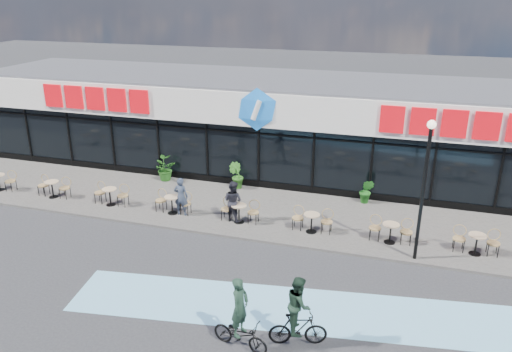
# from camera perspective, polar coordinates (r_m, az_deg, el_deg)

# --- Properties ---
(ground) EXTENTS (120.00, 120.00, 0.00)m
(ground) POSITION_cam_1_polar(r_m,az_deg,el_deg) (17.21, -6.43, -9.94)
(ground) COLOR #28282B
(ground) RESTS_ON ground
(sidewalk) EXTENTS (44.00, 5.00, 0.10)m
(sidewalk) POSITION_cam_1_polar(r_m,az_deg,el_deg) (20.91, -1.64, -3.81)
(sidewalk) COLOR #58554E
(sidewalk) RESTS_ON ground
(bike_lane) EXTENTS (14.17, 4.13, 0.01)m
(bike_lane) POSITION_cam_1_polar(r_m,az_deg,el_deg) (15.01, 5.93, -15.01)
(bike_lane) COLOR #73B6D9
(bike_lane) RESTS_ON ground
(building) EXTENTS (30.60, 6.57, 4.75)m
(building) POSITION_cam_1_polar(r_m,az_deg,el_deg) (25.05, 2.24, 5.96)
(building) COLOR black
(building) RESTS_ON ground
(lamp_post) EXTENTS (0.28, 0.28, 4.84)m
(lamp_post) POSITION_cam_1_polar(r_m,az_deg,el_deg) (16.85, 18.71, -0.34)
(lamp_post) COLOR black
(lamp_post) RESTS_ON sidewalk
(bistro_set_0) EXTENTS (1.54, 0.62, 0.90)m
(bistro_set_0) POSITION_cam_1_polar(r_m,az_deg,el_deg) (25.43, -27.21, -0.40)
(bistro_set_0) COLOR tan
(bistro_set_0) RESTS_ON sidewalk
(bistro_set_1) EXTENTS (1.54, 0.62, 0.90)m
(bistro_set_1) POSITION_cam_1_polar(r_m,az_deg,el_deg) (23.58, -22.13, -1.15)
(bistro_set_1) COLOR tan
(bistro_set_1) RESTS_ON sidewalk
(bistro_set_2) EXTENTS (1.54, 0.62, 0.90)m
(bistro_set_2) POSITION_cam_1_polar(r_m,az_deg,el_deg) (21.95, -16.23, -2.00)
(bistro_set_2) COLOR tan
(bistro_set_2) RESTS_ON sidewalk
(bistro_set_3) EXTENTS (1.54, 0.62, 0.90)m
(bistro_set_3) POSITION_cam_1_polar(r_m,az_deg,el_deg) (20.59, -9.47, -2.96)
(bistro_set_3) COLOR tan
(bistro_set_3) RESTS_ON sidewalk
(bistro_set_4) EXTENTS (1.54, 0.62, 0.90)m
(bistro_set_4) POSITION_cam_1_polar(r_m,az_deg,el_deg) (19.57, -1.87, -3.98)
(bistro_set_4) COLOR tan
(bistro_set_4) RESTS_ON sidewalk
(bistro_set_5) EXTENTS (1.54, 0.62, 0.90)m
(bistro_set_5) POSITION_cam_1_polar(r_m,az_deg,el_deg) (18.93, 6.42, -5.01)
(bistro_set_5) COLOR tan
(bistro_set_5) RESTS_ON sidewalk
(bistro_set_6) EXTENTS (1.54, 0.62, 0.90)m
(bistro_set_6) POSITION_cam_1_polar(r_m,az_deg,el_deg) (18.71, 15.13, -5.98)
(bistro_set_6) COLOR tan
(bistro_set_6) RESTS_ON sidewalk
(bistro_set_7) EXTENTS (1.54, 0.62, 0.90)m
(bistro_set_7) POSITION_cam_1_polar(r_m,az_deg,el_deg) (18.93, 23.87, -6.81)
(bistro_set_7) COLOR tan
(bistro_set_7) RESTS_ON sidewalk
(potted_plant_left) EXTENTS (1.17, 1.07, 1.12)m
(potted_plant_left) POSITION_cam_1_polar(r_m,az_deg,el_deg) (24.06, -10.48, 0.79)
(potted_plant_left) COLOR #215618
(potted_plant_left) RESTS_ON sidewalk
(potted_plant_mid) EXTENTS (0.69, 0.58, 1.19)m
(potted_plant_mid) POSITION_cam_1_polar(r_m,az_deg,el_deg) (22.76, -2.26, 0.06)
(potted_plant_mid) COLOR #2B641C
(potted_plant_mid) RESTS_ON sidewalk
(potted_plant_right) EXTENTS (0.70, 0.62, 1.08)m
(potted_plant_right) POSITION_cam_1_polar(r_m,az_deg,el_deg) (21.68, 12.52, -1.70)
(potted_plant_right) COLOR #1F621C
(potted_plant_right) RESTS_ON sidewalk
(patron_left) EXTENTS (0.60, 0.41, 1.59)m
(patron_left) POSITION_cam_1_polar(r_m,az_deg,el_deg) (20.21, -8.56, -2.33)
(patron_left) COLOR #2D3647
(patron_left) RESTS_ON sidewalk
(patron_right) EXTENTS (0.94, 0.83, 1.64)m
(patron_right) POSITION_cam_1_polar(r_m,az_deg,el_deg) (19.55, -2.64, -2.86)
(patron_right) COLOR black
(patron_right) RESTS_ON sidewalk
(cyclist_a) EXTENTS (1.59, 0.90, 2.01)m
(cyclist_a) POSITION_cam_1_polar(r_m,az_deg,el_deg) (13.31, 4.86, -15.65)
(cyclist_a) COLOR black
(cyclist_a) RESTS_ON ground
(cyclist_c) EXTENTS (1.66, 0.87, 2.07)m
(cyclist_c) POSITION_cam_1_polar(r_m,az_deg,el_deg) (13.25, -1.82, -16.69)
(cyclist_c) COLOR black
(cyclist_c) RESTS_ON ground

